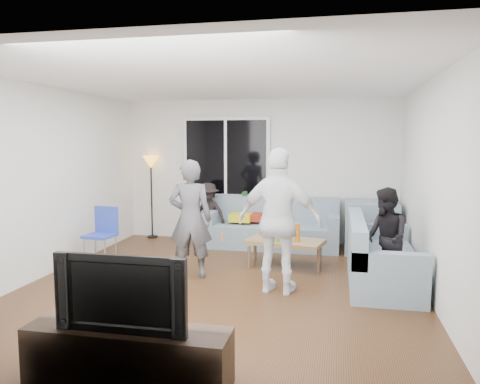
% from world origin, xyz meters
% --- Properties ---
extents(floor, '(5.00, 5.50, 0.04)m').
position_xyz_m(floor, '(0.00, 0.00, -0.02)').
color(floor, '#56351C').
rests_on(floor, ground).
extents(ceiling, '(5.00, 5.50, 0.04)m').
position_xyz_m(ceiling, '(0.00, 0.00, 2.62)').
color(ceiling, white).
rests_on(ceiling, ground).
extents(wall_back, '(5.00, 0.04, 2.60)m').
position_xyz_m(wall_back, '(0.00, 2.77, 1.30)').
color(wall_back, silver).
rests_on(wall_back, ground).
extents(wall_front, '(5.00, 0.04, 2.60)m').
position_xyz_m(wall_front, '(0.00, -2.77, 1.30)').
color(wall_front, silver).
rests_on(wall_front, ground).
extents(wall_left, '(0.04, 5.50, 2.60)m').
position_xyz_m(wall_left, '(-2.52, 0.00, 1.30)').
color(wall_left, silver).
rests_on(wall_left, ground).
extents(wall_right, '(0.04, 5.50, 2.60)m').
position_xyz_m(wall_right, '(2.52, 0.00, 1.30)').
color(wall_right, silver).
rests_on(wall_right, ground).
extents(window_frame, '(1.62, 0.06, 1.47)m').
position_xyz_m(window_frame, '(-0.60, 2.69, 1.55)').
color(window_frame, white).
rests_on(window_frame, wall_back).
extents(window_glass, '(1.50, 0.02, 1.35)m').
position_xyz_m(window_glass, '(-0.60, 2.65, 1.55)').
color(window_glass, black).
rests_on(window_glass, window_frame).
extents(window_mullion, '(0.05, 0.03, 1.35)m').
position_xyz_m(window_mullion, '(-0.60, 2.64, 1.55)').
color(window_mullion, white).
rests_on(window_mullion, window_frame).
extents(radiator, '(1.30, 0.12, 0.62)m').
position_xyz_m(radiator, '(-0.60, 2.65, 0.31)').
color(radiator, silver).
rests_on(radiator, floor).
extents(potted_plant, '(0.20, 0.18, 0.33)m').
position_xyz_m(potted_plant, '(-0.27, 2.62, 0.78)').
color(potted_plant, '#245B29').
rests_on(potted_plant, radiator).
extents(vase, '(0.22, 0.22, 0.19)m').
position_xyz_m(vase, '(-0.66, 2.62, 0.71)').
color(vase, silver).
rests_on(vase, radiator).
extents(sofa_back_section, '(2.30, 0.85, 0.85)m').
position_xyz_m(sofa_back_section, '(0.32, 2.27, 0.42)').
color(sofa_back_section, gray).
rests_on(sofa_back_section, floor).
extents(sofa_right_section, '(2.00, 0.85, 0.85)m').
position_xyz_m(sofa_right_section, '(2.02, 0.55, 0.42)').
color(sofa_right_section, gray).
rests_on(sofa_right_section, floor).
extents(sofa_corner, '(0.85, 0.85, 0.85)m').
position_xyz_m(sofa_corner, '(1.98, 2.27, 0.42)').
color(sofa_corner, gray).
rests_on(sofa_corner, floor).
extents(cushion_yellow, '(0.39, 0.33, 0.14)m').
position_xyz_m(cushion_yellow, '(-0.23, 2.25, 0.51)').
color(cushion_yellow, gold).
rests_on(cushion_yellow, sofa_back_section).
extents(cushion_red, '(0.36, 0.30, 0.13)m').
position_xyz_m(cushion_red, '(-0.05, 2.33, 0.51)').
color(cushion_red, maroon).
rests_on(cushion_red, sofa_back_section).
extents(coffee_table, '(1.20, 0.82, 0.40)m').
position_xyz_m(coffee_table, '(0.69, 1.08, 0.20)').
color(coffee_table, '#9D7E4C').
rests_on(coffee_table, floor).
extents(pitcher, '(0.17, 0.17, 0.17)m').
position_xyz_m(pitcher, '(0.70, 0.98, 0.49)').
color(pitcher, maroon).
rests_on(pitcher, coffee_table).
extents(side_chair, '(0.45, 0.45, 0.86)m').
position_xyz_m(side_chair, '(-2.05, 0.60, 0.43)').
color(side_chair, '#2941B5').
rests_on(side_chair, floor).
extents(floor_lamp, '(0.32, 0.32, 1.56)m').
position_xyz_m(floor_lamp, '(-2.05, 2.60, 0.78)').
color(floor_lamp, '#F5A32E').
rests_on(floor_lamp, floor).
extents(player_left, '(0.64, 0.47, 1.61)m').
position_xyz_m(player_left, '(-0.52, 0.28, 0.80)').
color(player_left, '#4D4D52').
rests_on(player_left, floor).
extents(player_right, '(1.10, 0.59, 1.78)m').
position_xyz_m(player_right, '(0.74, -0.13, 0.89)').
color(player_right, white).
rests_on(player_right, floor).
extents(spectator_right, '(0.65, 0.74, 1.28)m').
position_xyz_m(spectator_right, '(2.02, 0.27, 0.64)').
color(spectator_right, black).
rests_on(spectator_right, floor).
extents(spectator_back, '(0.80, 0.58, 1.11)m').
position_xyz_m(spectator_back, '(-0.84, 2.30, 0.55)').
color(spectator_back, black).
rests_on(spectator_back, floor).
extents(tv_console, '(1.60, 0.40, 0.44)m').
position_xyz_m(tv_console, '(-0.13, -2.50, 0.22)').
color(tv_console, '#2E2117').
rests_on(tv_console, floor).
extents(television, '(1.03, 0.14, 0.60)m').
position_xyz_m(television, '(-0.13, -2.50, 0.74)').
color(television, black).
rests_on(television, tv_console).
extents(bottle_b, '(0.08, 0.08, 0.24)m').
position_xyz_m(bottle_b, '(0.61, 0.93, 0.52)').
color(bottle_b, '#348B19').
rests_on(bottle_b, coffee_table).
extents(bottle_d, '(0.07, 0.07, 0.27)m').
position_xyz_m(bottle_d, '(0.87, 0.99, 0.53)').
color(bottle_d, orange).
rests_on(bottle_d, coffee_table).
extents(bottle_c, '(0.07, 0.07, 0.19)m').
position_xyz_m(bottle_c, '(0.69, 1.23, 0.49)').
color(bottle_c, black).
rests_on(bottle_c, coffee_table).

